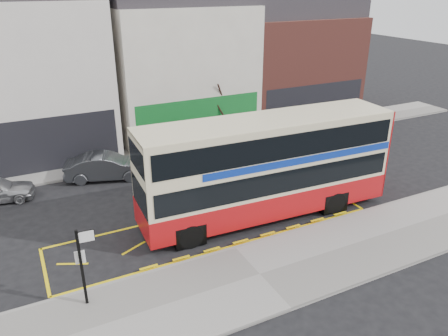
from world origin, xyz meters
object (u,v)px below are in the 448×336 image
bus_stop_post (83,260)px  street_tree_right (215,89)px  car_grey (106,167)px  double_decker_bus (267,166)px  car_white (256,142)px

bus_stop_post → street_tree_right: (10.74, 12.72, 1.68)m
car_grey → bus_stop_post: bearing=-178.7°
bus_stop_post → double_decker_bus: bearing=22.2°
bus_stop_post → street_tree_right: 16.73m
double_decker_bus → street_tree_right: street_tree_right is taller
double_decker_bus → street_tree_right: 10.33m
bus_stop_post → car_grey: bus_stop_post is taller
car_grey → car_white: bearing=-75.4°
double_decker_bus → car_grey: (-5.66, 7.18, -1.70)m
street_tree_right → car_white: bearing=-70.0°
car_grey → car_white: (9.09, -0.44, 0.06)m
double_decker_bus → bus_stop_post: 8.94m
car_grey → street_tree_right: bearing=-52.8°
bus_stop_post → car_grey: size_ratio=0.64×
bus_stop_post → car_grey: bearing=78.6°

